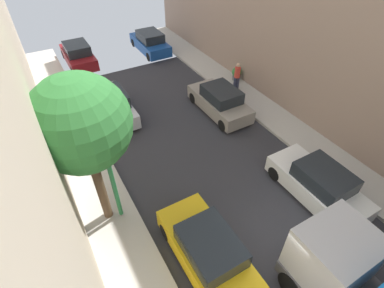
{
  "coord_description": "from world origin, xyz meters",
  "views": [
    {
      "loc": [
        -5.61,
        -3.07,
        9.65
      ],
      "look_at": [
        -0.36,
        6.07,
        0.5
      ],
      "focal_mm": 27.37,
      "sensor_mm": 36.0,
      "label": 1
    }
  ],
  "objects_px": {
    "pedestrian": "(237,76)",
    "lamp_post": "(103,143)",
    "parked_car_right_2": "(319,184)",
    "parked_car_right_4": "(150,43)",
    "parked_car_left_4": "(78,55)",
    "parked_car_left_2": "(208,252)",
    "parked_car_right_3": "(220,101)",
    "street_tree_0": "(81,125)",
    "potted_plant_4": "(236,73)",
    "parked_car_left_3": "(111,105)"
  },
  "relations": [
    {
      "from": "pedestrian",
      "to": "lamp_post",
      "type": "height_order",
      "value": "lamp_post"
    },
    {
      "from": "parked_car_right_2",
      "to": "parked_car_right_4",
      "type": "bearing_deg",
      "value": 90.0
    },
    {
      "from": "parked_car_left_4",
      "to": "pedestrian",
      "type": "xyz_separation_m",
      "value": [
        7.61,
        -8.73,
        0.35
      ]
    },
    {
      "from": "parked_car_left_2",
      "to": "parked_car_right_3",
      "type": "distance_m",
      "value": 9.1
    },
    {
      "from": "pedestrian",
      "to": "parked_car_left_4",
      "type": "bearing_deg",
      "value": 131.08
    },
    {
      "from": "parked_car_left_4",
      "to": "parked_car_right_2",
      "type": "height_order",
      "value": "same"
    },
    {
      "from": "lamp_post",
      "to": "pedestrian",
      "type": "bearing_deg",
      "value": 29.79
    },
    {
      "from": "parked_car_right_4",
      "to": "street_tree_0",
      "type": "xyz_separation_m",
      "value": [
        -7.74,
        -13.5,
        3.8
      ]
    },
    {
      "from": "street_tree_0",
      "to": "potted_plant_4",
      "type": "xyz_separation_m",
      "value": [
        10.67,
        6.22,
        -3.92
      ]
    },
    {
      "from": "pedestrian",
      "to": "parked_car_right_2",
      "type": "bearing_deg",
      "value": -104.57
    },
    {
      "from": "parked_car_left_2",
      "to": "pedestrian",
      "type": "bearing_deg",
      "value": 48.96
    },
    {
      "from": "parked_car_left_4",
      "to": "parked_car_right_2",
      "type": "xyz_separation_m",
      "value": [
        5.4,
        -17.25,
        0.0
      ]
    },
    {
      "from": "parked_car_right_4",
      "to": "street_tree_0",
      "type": "bearing_deg",
      "value": -119.83
    },
    {
      "from": "parked_car_left_4",
      "to": "street_tree_0",
      "type": "bearing_deg",
      "value": -99.48
    },
    {
      "from": "parked_car_left_4",
      "to": "parked_car_right_3",
      "type": "distance_m",
      "value": 11.5
    },
    {
      "from": "parked_car_left_2",
      "to": "parked_car_right_2",
      "type": "bearing_deg",
      "value": 2.44
    },
    {
      "from": "street_tree_0",
      "to": "potted_plant_4",
      "type": "height_order",
      "value": "street_tree_0"
    },
    {
      "from": "parked_car_left_4",
      "to": "parked_car_left_3",
      "type": "bearing_deg",
      "value": -90.0
    },
    {
      "from": "street_tree_0",
      "to": "parked_car_right_3",
      "type": "bearing_deg",
      "value": 26.39
    },
    {
      "from": "parked_car_left_2",
      "to": "parked_car_right_4",
      "type": "xyz_separation_m",
      "value": [
        5.4,
        16.98,
        0.0
      ]
    },
    {
      "from": "parked_car_right_2",
      "to": "street_tree_0",
      "type": "relative_size",
      "value": 0.71
    },
    {
      "from": "parked_car_left_4",
      "to": "parked_car_right_2",
      "type": "distance_m",
      "value": 18.08
    },
    {
      "from": "parked_car_left_2",
      "to": "street_tree_0",
      "type": "bearing_deg",
      "value": 123.86
    },
    {
      "from": "parked_car_left_2",
      "to": "parked_car_left_3",
      "type": "bearing_deg",
      "value": 90.0
    },
    {
      "from": "parked_car_left_4",
      "to": "potted_plant_4",
      "type": "bearing_deg",
      "value": -43.01
    },
    {
      "from": "parked_car_left_2",
      "to": "parked_car_right_4",
      "type": "bearing_deg",
      "value": 72.36
    },
    {
      "from": "parked_car_left_3",
      "to": "street_tree_0",
      "type": "distance_m",
      "value": 7.89
    },
    {
      "from": "street_tree_0",
      "to": "lamp_post",
      "type": "relative_size",
      "value": 1.08
    },
    {
      "from": "parked_car_right_3",
      "to": "parked_car_right_4",
      "type": "xyz_separation_m",
      "value": [
        0.0,
        9.66,
        0.0
      ]
    },
    {
      "from": "parked_car_left_3",
      "to": "street_tree_0",
      "type": "bearing_deg",
      "value": -109.77
    },
    {
      "from": "parked_car_right_2",
      "to": "parked_car_left_4",
      "type": "bearing_deg",
      "value": 107.38
    },
    {
      "from": "parked_car_right_4",
      "to": "parked_car_right_3",
      "type": "bearing_deg",
      "value": -90.0
    },
    {
      "from": "parked_car_right_3",
      "to": "lamp_post",
      "type": "relative_size",
      "value": 0.76
    },
    {
      "from": "street_tree_0",
      "to": "parked_car_left_4",
      "type": "bearing_deg",
      "value": 80.52
    },
    {
      "from": "parked_car_right_2",
      "to": "parked_car_left_3",
      "type": "bearing_deg",
      "value": 118.97
    },
    {
      "from": "parked_car_left_4",
      "to": "parked_car_right_3",
      "type": "relative_size",
      "value": 1.0
    },
    {
      "from": "parked_car_left_2",
      "to": "parked_car_right_3",
      "type": "relative_size",
      "value": 1.0
    },
    {
      "from": "parked_car_left_3",
      "to": "parked_car_left_2",
      "type": "bearing_deg",
      "value": -90.0
    },
    {
      "from": "parked_car_right_2",
      "to": "potted_plant_4",
      "type": "xyz_separation_m",
      "value": [
        2.94,
        9.47,
        -0.11
      ]
    },
    {
      "from": "parked_car_left_2",
      "to": "parked_car_right_3",
      "type": "bearing_deg",
      "value": 53.59
    },
    {
      "from": "parked_car_right_3",
      "to": "pedestrian",
      "type": "height_order",
      "value": "pedestrian"
    },
    {
      "from": "parked_car_right_2",
      "to": "lamp_post",
      "type": "bearing_deg",
      "value": 157.2
    },
    {
      "from": "pedestrian",
      "to": "potted_plant_4",
      "type": "bearing_deg",
      "value": 53.03
    },
    {
      "from": "parked_car_right_2",
      "to": "parked_car_right_4",
      "type": "height_order",
      "value": "same"
    },
    {
      "from": "street_tree_0",
      "to": "parked_car_left_3",
      "type": "bearing_deg",
      "value": 70.23
    },
    {
      "from": "parked_car_right_3",
      "to": "potted_plant_4",
      "type": "distance_m",
      "value": 3.78
    },
    {
      "from": "parked_car_right_3",
      "to": "street_tree_0",
      "type": "distance_m",
      "value": 9.44
    },
    {
      "from": "parked_car_left_2",
      "to": "potted_plant_4",
      "type": "bearing_deg",
      "value": 49.34
    },
    {
      "from": "parked_car_right_2",
      "to": "parked_car_left_2",
      "type": "bearing_deg",
      "value": -177.56
    },
    {
      "from": "parked_car_left_2",
      "to": "lamp_post",
      "type": "relative_size",
      "value": 0.76
    }
  ]
}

